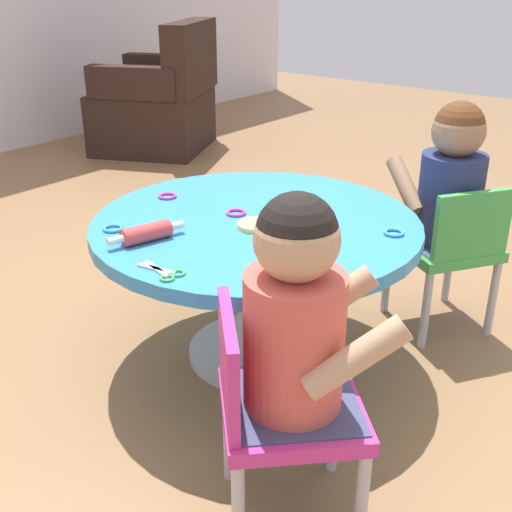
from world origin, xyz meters
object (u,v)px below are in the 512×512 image
object	(u,v)px
armchair_dark	(159,104)
craft_scissors	(165,273)
child_chair_left	(276,407)
seated_child_right	(451,180)
seated_child_left	(297,314)
rolling_pin	(147,233)
child_chair_right	(450,248)
craft_table	(256,250)

from	to	relation	value
armchair_dark	craft_scissors	bearing A→B (deg)	-132.80
child_chair_left	seated_child_right	size ratio (longest dim) A/B	1.05
seated_child_right	armchair_dark	distance (m)	2.73
seated_child_left	seated_child_right	world-z (taller)	same
seated_child_left	rolling_pin	xyz separation A→B (m)	(0.15, 0.62, -0.03)
child_chair_left	seated_child_left	size ratio (longest dim) A/B	1.05
armchair_dark	craft_scissors	xyz separation A→B (m)	(-2.05, -2.21, 0.17)
child_chair_left	armchair_dark	bearing A→B (deg)	50.97
child_chair_left	child_chair_right	xyz separation A→B (m)	(1.04, 0.06, 0.00)
craft_table	seated_child_left	size ratio (longest dim) A/B	1.94
seated_child_left	child_chair_right	xyz separation A→B (m)	(1.02, 0.09, -0.23)
craft_table	rolling_pin	xyz separation A→B (m)	(-0.32, 0.13, 0.12)
craft_table	armchair_dark	distance (m)	2.69
seated_child_right	rolling_pin	xyz separation A→B (m)	(-0.88, 0.50, -0.03)
seated_child_left	craft_scissors	distance (m)	0.43
seated_child_right	craft_scissors	bearing A→B (deg)	162.96
armchair_dark	seated_child_right	bearing A→B (deg)	-112.63
child_chair_left	craft_scissors	xyz separation A→B (m)	(0.07, 0.40, 0.17)
craft_table	seated_child_right	bearing A→B (deg)	-32.48
child_chair_left	craft_scissors	bearing A→B (deg)	80.16
child_chair_left	craft_scissors	distance (m)	0.44
child_chair_left	seated_child_right	bearing A→B (deg)	5.07
armchair_dark	child_chair_right	bearing A→B (deg)	-112.78
child_chair_left	armchair_dark	xyz separation A→B (m)	(2.12, 2.61, 0.00)
rolling_pin	craft_scissors	xyz separation A→B (m)	(-0.11, -0.19, -0.02)
armchair_dark	rolling_pin	distance (m)	2.80
rolling_pin	craft_scissors	distance (m)	0.22
child_chair_left	rolling_pin	size ratio (longest dim) A/B	2.36
seated_child_right	rolling_pin	world-z (taller)	seated_child_right
craft_table	child_chair_left	bearing A→B (deg)	-137.44
child_chair_right	craft_scissors	xyz separation A→B (m)	(-0.98, 0.34, 0.17)
seated_child_left	seated_child_right	size ratio (longest dim) A/B	1.00
armchair_dark	rolling_pin	xyz separation A→B (m)	(-1.93, -2.02, 0.19)
craft_table	seated_child_left	xyz separation A→B (m)	(-0.47, -0.48, 0.16)
craft_table	seated_child_left	distance (m)	0.69
rolling_pin	seated_child_left	bearing A→B (deg)	-103.95
seated_child_right	rolling_pin	distance (m)	1.01
armchair_dark	craft_scissors	size ratio (longest dim) A/B	7.07
seated_child_left	craft_scissors	world-z (taller)	seated_child_left
child_chair_left	armchair_dark	distance (m)	3.36
craft_scissors	armchair_dark	bearing A→B (deg)	47.20
child_chair_left	seated_child_right	world-z (taller)	seated_child_right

